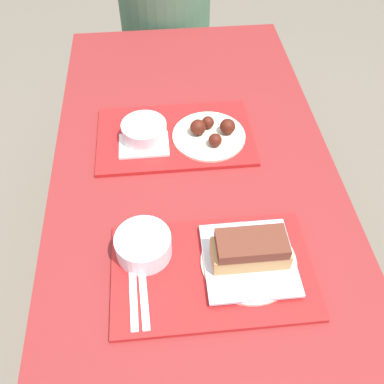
{
  "coord_description": "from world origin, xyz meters",
  "views": [
    {
      "loc": [
        -0.09,
        -0.72,
        1.6
      ],
      "look_at": [
        -0.02,
        -0.02,
        0.78
      ],
      "focal_mm": 40.0,
      "sensor_mm": 36.0,
      "label": 1
    }
  ],
  "objects_px": {
    "person_seated_across": "(165,3)",
    "wings_plate_far": "(210,133)",
    "bowl_coleslaw_near": "(143,244)",
    "tray_far": "(175,136)",
    "tray_near": "(212,271)",
    "bowl_coleslaw_far": "(144,131)",
    "brisket_sandwich_plate": "(250,255)"
  },
  "relations": [
    {
      "from": "person_seated_across",
      "to": "tray_far",
      "type": "bearing_deg",
      "value": -91.02
    },
    {
      "from": "tray_near",
      "to": "tray_far",
      "type": "distance_m",
      "value": 0.46
    },
    {
      "from": "tray_near",
      "to": "wings_plate_far",
      "type": "relative_size",
      "value": 2.13
    },
    {
      "from": "tray_far",
      "to": "bowl_coleslaw_near",
      "type": "xyz_separation_m",
      "value": [
        -0.1,
        -0.4,
        0.04
      ]
    },
    {
      "from": "bowl_coleslaw_far",
      "to": "tray_far",
      "type": "bearing_deg",
      "value": 8.54
    },
    {
      "from": "tray_far",
      "to": "wings_plate_far",
      "type": "distance_m",
      "value": 0.11
    },
    {
      "from": "tray_near",
      "to": "person_seated_across",
      "type": "height_order",
      "value": "person_seated_across"
    },
    {
      "from": "bowl_coleslaw_far",
      "to": "wings_plate_far",
      "type": "xyz_separation_m",
      "value": [
        0.19,
        -0.01,
        -0.02
      ]
    },
    {
      "from": "tray_near",
      "to": "wings_plate_far",
      "type": "xyz_separation_m",
      "value": [
        0.05,
        0.44,
        0.02
      ]
    },
    {
      "from": "bowl_coleslaw_far",
      "to": "wings_plate_far",
      "type": "bearing_deg",
      "value": -1.58
    },
    {
      "from": "bowl_coleslaw_near",
      "to": "bowl_coleslaw_far",
      "type": "distance_m",
      "value": 0.39
    },
    {
      "from": "bowl_coleslaw_near",
      "to": "brisket_sandwich_plate",
      "type": "distance_m",
      "value": 0.24
    },
    {
      "from": "brisket_sandwich_plate",
      "to": "wings_plate_far",
      "type": "relative_size",
      "value": 1.02
    },
    {
      "from": "brisket_sandwich_plate",
      "to": "person_seated_across",
      "type": "distance_m",
      "value": 1.31
    },
    {
      "from": "tray_near",
      "to": "wings_plate_far",
      "type": "distance_m",
      "value": 0.45
    },
    {
      "from": "tray_near",
      "to": "brisket_sandwich_plate",
      "type": "relative_size",
      "value": 2.08
    },
    {
      "from": "tray_near",
      "to": "tray_far",
      "type": "relative_size",
      "value": 1.0
    },
    {
      "from": "wings_plate_far",
      "to": "bowl_coleslaw_near",
      "type": "bearing_deg",
      "value": -117.87
    },
    {
      "from": "tray_far",
      "to": "bowl_coleslaw_near",
      "type": "distance_m",
      "value": 0.41
    },
    {
      "from": "bowl_coleslaw_far",
      "to": "wings_plate_far",
      "type": "relative_size",
      "value": 0.6
    },
    {
      "from": "tray_far",
      "to": "bowl_coleslaw_near",
      "type": "bearing_deg",
      "value": -103.96
    },
    {
      "from": "person_seated_across",
      "to": "wings_plate_far",
      "type": "bearing_deg",
      "value": -84.29
    },
    {
      "from": "brisket_sandwich_plate",
      "to": "tray_near",
      "type": "bearing_deg",
      "value": -172.16
    },
    {
      "from": "tray_near",
      "to": "bowl_coleslaw_far",
      "type": "height_order",
      "value": "bowl_coleslaw_far"
    },
    {
      "from": "wings_plate_far",
      "to": "bowl_coleslaw_far",
      "type": "bearing_deg",
      "value": 178.42
    },
    {
      "from": "bowl_coleslaw_near",
      "to": "wings_plate_far",
      "type": "relative_size",
      "value": 0.6
    },
    {
      "from": "tray_far",
      "to": "wings_plate_far",
      "type": "relative_size",
      "value": 2.13
    },
    {
      "from": "tray_far",
      "to": "bowl_coleslaw_near",
      "type": "height_order",
      "value": "bowl_coleslaw_near"
    },
    {
      "from": "bowl_coleslaw_far",
      "to": "tray_near",
      "type": "bearing_deg",
      "value": -72.62
    },
    {
      "from": "bowl_coleslaw_far",
      "to": "bowl_coleslaw_near",
      "type": "bearing_deg",
      "value": -91.7
    },
    {
      "from": "brisket_sandwich_plate",
      "to": "bowl_coleslaw_far",
      "type": "distance_m",
      "value": 0.49
    },
    {
      "from": "wings_plate_far",
      "to": "brisket_sandwich_plate",
      "type": "bearing_deg",
      "value": -85.48
    }
  ]
}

